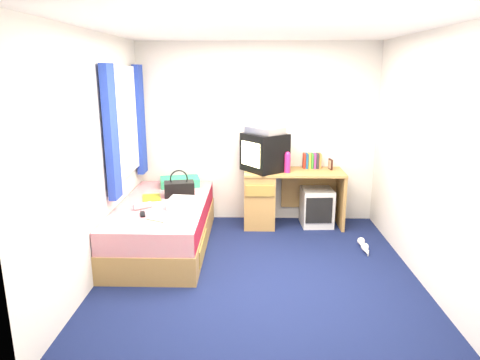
{
  "coord_description": "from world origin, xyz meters",
  "views": [
    {
      "loc": [
        -0.08,
        -4.05,
        2.03
      ],
      "look_at": [
        -0.21,
        0.7,
        0.81
      ],
      "focal_mm": 32.0,
      "sensor_mm": 36.0,
      "label": 1
    }
  ],
  "objects_px": {
    "desk": "(272,196)",
    "handbag": "(179,188)",
    "remote_control": "(143,214)",
    "white_heels": "(364,247)",
    "bed": "(164,225)",
    "crt_tv": "(265,152)",
    "picture_frame": "(330,164)",
    "magazine": "(151,198)",
    "towel": "(184,203)",
    "storage_cube": "(317,207)",
    "water_bottle": "(142,206)",
    "pink_water_bottle": "(287,163)",
    "vcr": "(265,130)",
    "aerosol_can": "(281,163)",
    "pillow": "(180,182)",
    "colour_swatch_fan": "(156,220)"
  },
  "relations": [
    {
      "from": "bed",
      "to": "colour_swatch_fan",
      "type": "relative_size",
      "value": 9.09
    },
    {
      "from": "desk",
      "to": "storage_cube",
      "type": "relative_size",
      "value": 2.59
    },
    {
      "from": "aerosol_can",
      "to": "crt_tv",
      "type": "bearing_deg",
      "value": -175.72
    },
    {
      "from": "magazine",
      "to": "water_bottle",
      "type": "relative_size",
      "value": 1.4
    },
    {
      "from": "crt_tv",
      "to": "remote_control",
      "type": "height_order",
      "value": "crt_tv"
    },
    {
      "from": "pillow",
      "to": "towel",
      "type": "bearing_deg",
      "value": -78.02
    },
    {
      "from": "towel",
      "to": "magazine",
      "type": "xyz_separation_m",
      "value": [
        -0.45,
        0.35,
        -0.05
      ]
    },
    {
      "from": "picture_frame",
      "to": "water_bottle",
      "type": "bearing_deg",
      "value": -164.2
    },
    {
      "from": "handbag",
      "to": "aerosol_can",
      "type": "bearing_deg",
      "value": 10.26
    },
    {
      "from": "bed",
      "to": "pink_water_bottle",
      "type": "xyz_separation_m",
      "value": [
        1.49,
        0.66,
        0.6
      ]
    },
    {
      "from": "remote_control",
      "to": "white_heels",
      "type": "xyz_separation_m",
      "value": [
        2.47,
        0.36,
        -0.51
      ]
    },
    {
      "from": "pillow",
      "to": "white_heels",
      "type": "xyz_separation_m",
      "value": [
        2.26,
        -0.83,
        -0.55
      ]
    },
    {
      "from": "magazine",
      "to": "white_heels",
      "type": "bearing_deg",
      "value": -5.81
    },
    {
      "from": "bed",
      "to": "pillow",
      "type": "bearing_deg",
      "value": 84.19
    },
    {
      "from": "crt_tv",
      "to": "vcr",
      "type": "distance_m",
      "value": 0.29
    },
    {
      "from": "water_bottle",
      "to": "white_heels",
      "type": "distance_m",
      "value": 2.58
    },
    {
      "from": "towel",
      "to": "white_heels",
      "type": "bearing_deg",
      "value": 2.75
    },
    {
      "from": "towel",
      "to": "crt_tv",
      "type": "bearing_deg",
      "value": 46.01
    },
    {
      "from": "towel",
      "to": "vcr",
      "type": "bearing_deg",
      "value": 45.98
    },
    {
      "from": "storage_cube",
      "to": "white_heels",
      "type": "height_order",
      "value": "storage_cube"
    },
    {
      "from": "desk",
      "to": "white_heels",
      "type": "relative_size",
      "value": 3.23
    },
    {
      "from": "bed",
      "to": "white_heels",
      "type": "xyz_separation_m",
      "value": [
        2.34,
        -0.08,
        -0.23
      ]
    },
    {
      "from": "picture_frame",
      "to": "magazine",
      "type": "xyz_separation_m",
      "value": [
        -2.25,
        -0.69,
        -0.27
      ]
    },
    {
      "from": "pillow",
      "to": "pink_water_bottle",
      "type": "xyz_separation_m",
      "value": [
        1.41,
        -0.08,
        0.28
      ]
    },
    {
      "from": "crt_tv",
      "to": "remote_control",
      "type": "xyz_separation_m",
      "value": [
        -1.32,
        -1.22,
        -0.44
      ]
    },
    {
      "from": "bed",
      "to": "crt_tv",
      "type": "bearing_deg",
      "value": 33.0
    },
    {
      "from": "pillow",
      "to": "crt_tv",
      "type": "distance_m",
      "value": 1.19
    },
    {
      "from": "handbag",
      "to": "white_heels",
      "type": "distance_m",
      "value": 2.3
    },
    {
      "from": "towel",
      "to": "water_bottle",
      "type": "distance_m",
      "value": 0.46
    },
    {
      "from": "vcr",
      "to": "handbag",
      "type": "xyz_separation_m",
      "value": [
        -1.05,
        -0.5,
        -0.65
      ]
    },
    {
      "from": "aerosol_can",
      "to": "remote_control",
      "type": "distance_m",
      "value": 2.0
    },
    {
      "from": "colour_swatch_fan",
      "to": "remote_control",
      "type": "relative_size",
      "value": 1.38
    },
    {
      "from": "desk",
      "to": "towel",
      "type": "relative_size",
      "value": 3.99
    },
    {
      "from": "water_bottle",
      "to": "colour_swatch_fan",
      "type": "xyz_separation_m",
      "value": [
        0.23,
        -0.37,
        -0.03
      ]
    },
    {
      "from": "crt_tv",
      "to": "handbag",
      "type": "bearing_deg",
      "value": -101.86
    },
    {
      "from": "handbag",
      "to": "remote_control",
      "type": "height_order",
      "value": "handbag"
    },
    {
      "from": "aerosol_can",
      "to": "pink_water_bottle",
      "type": "bearing_deg",
      "value": -59.22
    },
    {
      "from": "crt_tv",
      "to": "towel",
      "type": "bearing_deg",
      "value": -81.43
    },
    {
      "from": "handbag",
      "to": "remote_control",
      "type": "distance_m",
      "value": 0.77
    },
    {
      "from": "vcr",
      "to": "towel",
      "type": "xyz_separation_m",
      "value": [
        -0.93,
        -0.96,
        -0.69
      ]
    },
    {
      "from": "water_bottle",
      "to": "colour_swatch_fan",
      "type": "height_order",
      "value": "water_bottle"
    },
    {
      "from": "pillow",
      "to": "magazine",
      "type": "bearing_deg",
      "value": -113.72
    },
    {
      "from": "vcr",
      "to": "picture_frame",
      "type": "height_order",
      "value": "vcr"
    },
    {
      "from": "desk",
      "to": "handbag",
      "type": "distance_m",
      "value": 1.29
    },
    {
      "from": "vcr",
      "to": "remote_control",
      "type": "xyz_separation_m",
      "value": [
        -1.33,
        -1.22,
        -0.73
      ]
    },
    {
      "from": "remote_control",
      "to": "storage_cube",
      "type": "bearing_deg",
      "value": 13.67
    },
    {
      "from": "white_heels",
      "to": "desk",
      "type": "bearing_deg",
      "value": 140.28
    },
    {
      "from": "pink_water_bottle",
      "to": "towel",
      "type": "bearing_deg",
      "value": -145.21
    },
    {
      "from": "crt_tv",
      "to": "pink_water_bottle",
      "type": "bearing_deg",
      "value": 31.73
    },
    {
      "from": "crt_tv",
      "to": "vcr",
      "type": "height_order",
      "value": "vcr"
    }
  ]
}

